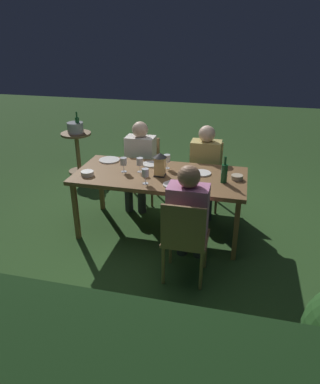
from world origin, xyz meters
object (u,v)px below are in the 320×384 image
at_px(person_in_mustard, 205,166).
at_px(plate_d, 109,160).
at_px(bowl_bread, 87,173).
at_px(lantern_centerpiece, 160,163).
at_px(person_in_pink, 189,213).
at_px(wine_glass_b, 140,162).
at_px(green_bottle_on_table, 224,173).
at_px(plate_b, 202,173).
at_px(bowl_olives, 237,177).
at_px(plate_a, 173,185).
at_px(chair_side_left_b, 144,166).
at_px(wine_glass_a, 145,173).
at_px(plate_c, 151,164).
at_px(side_table, 77,146).
at_px(dining_table, 160,178).
at_px(chair_side_right_a, 185,238).
at_px(chair_side_left_a, 206,172).
at_px(person_in_cream, 140,161).
at_px(wine_glass_d, 167,159).
at_px(wine_glass_c, 124,162).
at_px(ice_bucket, 75,127).

distance_m(person_in_mustard, plate_d, 1.21).
distance_m(plate_d, bowl_bread, 0.52).
height_order(lantern_centerpiece, plate_d, lantern_centerpiece).
bearing_deg(person_in_pink, wine_glass_b, -44.49).
bearing_deg(green_bottle_on_table, plate_b, -36.42).
bearing_deg(bowl_olives, wine_glass_b, 1.70).
relative_size(wine_glass_b, plate_a, 0.82).
bearing_deg(person_in_pink, green_bottle_on_table, -115.86).
xyz_separation_m(chair_side_left_b, wine_glass_a, (-0.34, 1.13, 0.37)).
bearing_deg(plate_a, plate_c, -54.84).
relative_size(green_bottle_on_table, plate_b, 1.40).
relative_size(green_bottle_on_table, side_table, 0.42).
distance_m(person_in_mustard, wine_glass_a, 1.10).
bearing_deg(dining_table, chair_side_right_a, 117.31).
distance_m(chair_side_left_a, green_bottle_on_table, 1.02).
xyz_separation_m(chair_side_left_a, side_table, (2.22, -0.72, -0.04)).
bearing_deg(lantern_centerpiece, dining_table, -77.81).
distance_m(wine_glass_b, plate_a, 0.54).
xyz_separation_m(person_in_cream, side_table, (1.35, -0.91, -0.19)).
xyz_separation_m(chair_side_right_a, chair_side_left_b, (0.87, -1.68, 0.00)).
bearing_deg(bowl_bread, wine_glass_d, -152.84).
distance_m(plate_b, plate_c, 0.65).
xyz_separation_m(person_in_mustard, wine_glass_c, (0.86, 0.67, 0.22)).
relative_size(dining_table, person_in_cream, 1.68).
distance_m(chair_side_left_a, plate_c, 0.88).
bearing_deg(person_in_pink, bowl_olives, -121.03).
bearing_deg(chair_side_right_a, plate_b, -91.47).
bearing_deg(bowl_bread, chair_side_left_b, -108.10).
bearing_deg(plate_a, chair_side_left_a, -101.83).
distance_m(wine_glass_c, bowl_bread, 0.42).
bearing_deg(plate_c, person_in_mustard, -148.26).
bearing_deg(green_bottle_on_table, chair_side_right_a, 70.06).
relative_size(person_in_pink, wine_glass_c, 6.80).
bearing_deg(person_in_cream, plate_a, 124.78).
distance_m(chair_side_right_a, wine_glass_c, 1.24).
distance_m(person_in_cream, bowl_olives, 1.42).
bearing_deg(side_table, person_in_cream, 145.96).
distance_m(chair_side_left_a, plate_a, 1.17).
relative_size(wine_glass_a, plate_d, 0.66).
bearing_deg(chair_side_left_a, wine_glass_b, 50.76).
distance_m(wine_glass_c, plate_d, 0.45).
bearing_deg(bowl_bread, bowl_olives, -170.48).
bearing_deg(dining_table, chair_side_left_b, -62.69).
bearing_deg(chair_side_left_b, plate_d, 62.67).
bearing_deg(wine_glass_b, ice_bucket, -44.95).
distance_m(chair_side_left_b, ice_bucket, 1.56).
height_order(person_in_mustard, ice_bucket, person_in_mustard).
height_order(plate_a, bowl_bread, bowl_bread).
height_order(chair_side_left_b, plate_c, chair_side_left_b).
bearing_deg(chair_side_left_b, chair_side_right_a, 117.31).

